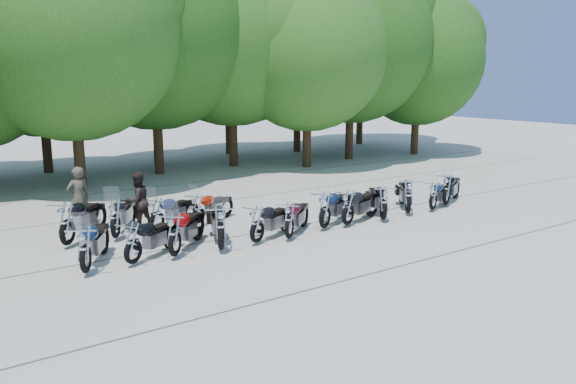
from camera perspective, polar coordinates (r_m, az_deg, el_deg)
ground at (r=15.93m, az=3.06°, el=-4.77°), size 90.00×90.00×0.00m
tree_3 at (r=24.13m, az=-21.29°, el=15.17°), size 8.70×8.70×10.67m
tree_4 at (r=27.15m, az=-13.53°, el=15.78°), size 9.13×9.13×11.20m
tree_5 at (r=28.98m, az=-5.79°, el=15.61°), size 9.04×9.04×11.10m
tree_6 at (r=28.51m, az=1.99°, el=14.20°), size 8.00×8.00×9.82m
tree_7 at (r=31.57m, az=6.44°, el=14.92°), size 8.79×8.79×10.79m
tree_8 at (r=34.32m, az=13.08°, el=12.89°), size 7.53×7.53×9.25m
tree_11 at (r=29.10m, az=-23.99°, el=12.57°), size 7.56×7.56×9.28m
tree_12 at (r=30.70m, az=-13.53°, el=13.54°), size 7.88×7.88×9.67m
tree_13 at (r=33.69m, az=-6.18°, el=14.10°), size 8.31×8.31×10.20m
tree_14 at (r=34.61m, az=0.94°, el=13.75°), size 8.02×8.02×9.84m
tree_15 at (r=39.10m, az=7.49°, el=15.15°), size 9.67×9.67×11.86m
motorcycle_0 at (r=13.66m, az=-19.94°, el=-5.37°), size 1.75×2.35×1.30m
motorcycle_1 at (r=13.99m, az=-15.51°, el=-4.92°), size 2.16×1.65×1.20m
motorcycle_2 at (r=14.30m, az=-11.47°, el=-4.12°), size 2.16×2.16×1.32m
motorcycle_3 at (r=14.64m, az=-6.90°, el=-3.46°), size 1.67×2.56×1.40m
motorcycle_4 at (r=15.21m, az=-3.17°, el=-3.18°), size 2.22×1.47×1.21m
motorcycle_5 at (r=15.60m, az=0.14°, el=-2.79°), size 2.08×1.86×1.21m
motorcycle_6 at (r=16.67m, az=3.78°, el=-1.71°), size 2.38×1.69×1.31m
motorcycle_7 at (r=17.08m, az=6.13°, el=-1.49°), size 2.35×1.44×1.27m
motorcycle_8 at (r=17.87m, az=9.68°, el=-0.99°), size 1.78×2.31×1.29m
motorcycle_9 at (r=18.88m, az=12.13°, el=-0.31°), size 2.09×2.32×1.36m
motorcycle_10 at (r=19.61m, az=14.56°, el=-0.30°), size 2.11×1.36×1.15m
motorcycle_11 at (r=20.46m, az=15.82°, el=0.34°), size 2.37×1.71×1.31m
motorcycle_12 at (r=16.04m, az=-21.56°, el=-2.88°), size 2.22×2.33×1.39m
motorcycle_13 at (r=16.32m, az=-17.16°, el=-2.47°), size 1.87×2.35×1.32m
motorcycle_14 at (r=16.72m, az=-13.22°, el=-2.16°), size 2.18×1.51×1.20m
motorcycle_15 at (r=17.18m, az=-9.13°, el=-1.72°), size 2.09×1.46×1.15m
rider_0 at (r=17.84m, az=-20.50°, el=-0.59°), size 0.75×0.55×1.89m
rider_1 at (r=17.38m, az=-15.03°, el=-0.84°), size 0.99×0.86×1.73m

